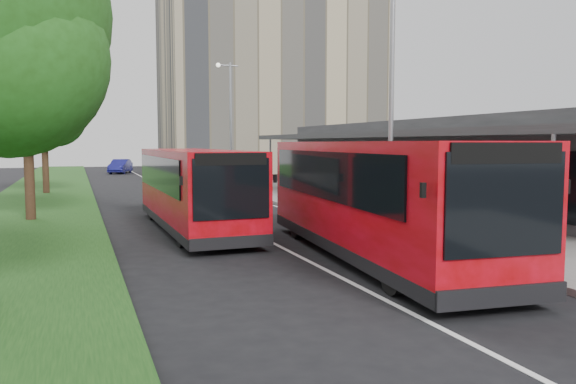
% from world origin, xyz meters
% --- Properties ---
extents(ground, '(120.00, 120.00, 0.00)m').
position_xyz_m(ground, '(0.00, 0.00, 0.00)').
color(ground, black).
rests_on(ground, ground).
extents(pavement, '(5.00, 80.00, 0.15)m').
position_xyz_m(pavement, '(6.00, 20.00, 0.07)').
color(pavement, slate).
rests_on(pavement, ground).
extents(grass_verge, '(5.00, 80.00, 0.10)m').
position_xyz_m(grass_verge, '(-7.00, 20.00, 0.05)').
color(grass_verge, '#184014').
rests_on(grass_verge, ground).
extents(lane_centre_line, '(0.12, 70.00, 0.01)m').
position_xyz_m(lane_centre_line, '(0.00, 15.00, 0.01)').
color(lane_centre_line, silver).
rests_on(lane_centre_line, ground).
extents(kerb_dashes, '(0.12, 56.00, 0.01)m').
position_xyz_m(kerb_dashes, '(3.30, 19.00, 0.01)').
color(kerb_dashes, silver).
rests_on(kerb_dashes, ground).
extents(office_block, '(22.00, 12.00, 18.00)m').
position_xyz_m(office_block, '(14.00, 42.00, 9.00)').
color(office_block, tan).
rests_on(office_block, ground).
extents(station_building, '(7.70, 26.00, 4.00)m').
position_xyz_m(station_building, '(10.86, 8.00, 2.04)').
color(station_building, '#2D2D2F').
rests_on(station_building, ground).
extents(tree_mid, '(5.09, 5.09, 8.18)m').
position_xyz_m(tree_mid, '(-7.01, 9.05, 5.28)').
color(tree_mid, '#332114').
rests_on(tree_mid, ground).
extents(tree_far, '(4.78, 4.78, 7.67)m').
position_xyz_m(tree_far, '(-7.01, 21.05, 4.95)').
color(tree_far, '#332114').
rests_on(tree_far, ground).
extents(lamp_post_near, '(1.44, 0.28, 8.00)m').
position_xyz_m(lamp_post_near, '(4.12, 2.00, 4.72)').
color(lamp_post_near, gray).
rests_on(lamp_post_near, pavement).
extents(lamp_post_far, '(1.44, 0.28, 8.00)m').
position_xyz_m(lamp_post_far, '(4.12, 22.00, 4.72)').
color(lamp_post_far, gray).
rests_on(lamp_post_far, pavement).
extents(bus_main, '(3.66, 10.72, 2.98)m').
position_xyz_m(bus_main, '(1.73, -1.36, 1.53)').
color(bus_main, red).
rests_on(bus_main, ground).
extents(bus_second, '(2.61, 9.64, 2.72)m').
position_xyz_m(bus_second, '(-1.67, 4.90, 1.39)').
color(bus_second, red).
rests_on(bus_second, ground).
extents(litter_bin, '(0.53, 0.53, 0.85)m').
position_xyz_m(litter_bin, '(6.01, 9.96, 0.58)').
color(litter_bin, '#362216').
rests_on(litter_bin, pavement).
extents(bollard, '(0.21, 0.21, 1.09)m').
position_xyz_m(bollard, '(4.57, 18.89, 0.69)').
color(bollard, yellow).
rests_on(bollard, pavement).
extents(car_near, '(2.26, 3.87, 1.24)m').
position_xyz_m(car_near, '(1.47, 37.93, 0.62)').
color(car_near, '#5E0D17').
rests_on(car_near, ground).
extents(car_far, '(2.69, 4.42, 1.37)m').
position_xyz_m(car_far, '(-1.33, 42.96, 0.69)').
color(car_far, navy).
rests_on(car_far, ground).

